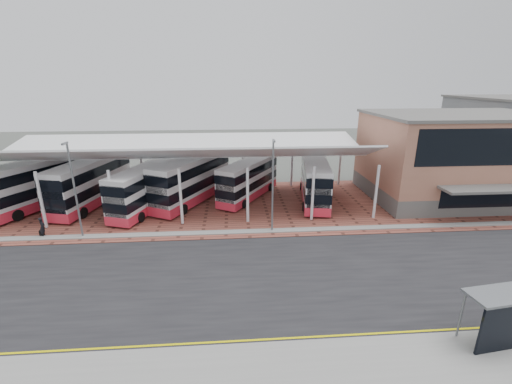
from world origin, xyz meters
TOP-DOWN VIEW (x-y plane):
  - ground at (0.00, 0.00)m, footprint 140.00×140.00m
  - road at (0.00, -1.00)m, footprint 120.00×14.00m
  - forecourt at (2.00, 13.00)m, footprint 72.00×16.00m
  - sidewalk at (0.00, -9.00)m, footprint 120.00×4.00m
  - north_kerb at (0.00, 6.20)m, footprint 120.00×0.80m
  - yellow_line_near at (0.00, -7.00)m, footprint 120.00×0.12m
  - yellow_line_far at (0.00, -6.70)m, footprint 120.00×0.12m
  - canopy at (-6.00, 13.94)m, footprint 37.00×11.63m
  - terminal at (23.00, 13.92)m, footprint 18.40×14.40m
  - lamp_west at (-14.00, 6.27)m, footprint 0.16×0.90m
  - lamp_east at (2.00, 6.27)m, footprint 0.16×0.90m
  - bus_0 at (-20.94, 14.19)m, footprint 7.57×11.83m
  - bus_1 at (-16.00, 14.39)m, footprint 5.20×11.76m
  - bus_2 at (-9.90, 12.66)m, footprint 5.71×10.82m
  - bus_3 at (-5.61, 14.53)m, footprint 7.76×11.49m
  - bus_4 at (0.45, 15.26)m, footprint 7.14×9.81m
  - bus_5 at (7.48, 13.86)m, footprint 4.18×10.99m
  - pedestrian at (-17.27, 6.61)m, footprint 0.57×0.71m
  - suitcase at (-17.43, 6.62)m, footprint 0.32×0.23m
  - bus_shelter at (11.77, -7.99)m, footprint 3.60×1.98m

SIDE VIEW (x-z plane):
  - ground at x=0.00m, z-range 0.00..0.00m
  - road at x=0.00m, z-range 0.00..0.02m
  - yellow_line_near at x=0.00m, z-range 0.02..0.03m
  - yellow_line_far at x=0.00m, z-range 0.02..0.03m
  - forecourt at x=2.00m, z-range 0.00..0.06m
  - sidewalk at x=0.00m, z-range 0.00..0.14m
  - north_kerb at x=0.00m, z-range 0.00..0.14m
  - suitcase at x=-17.43m, z-range 0.06..0.61m
  - pedestrian at x=-17.27m, z-range 0.06..1.77m
  - bus_shelter at x=11.77m, z-range 0.48..3.23m
  - bus_4 at x=0.45m, z-range 0.05..4.19m
  - bus_2 at x=-9.90m, z-range 0.05..4.41m
  - bus_5 at x=7.48m, z-range 0.05..4.47m
  - bus_1 at x=-16.00m, z-range 0.04..4.77m
  - bus_3 at x=-5.61m, z-range 0.04..4.82m
  - bus_0 at x=-20.94m, z-range 0.04..4.91m
  - lamp_west at x=-14.00m, z-range 0.32..8.40m
  - lamp_east at x=2.00m, z-range 0.32..8.40m
  - terminal at x=23.00m, z-range 0.03..9.28m
  - canopy at x=-6.00m, z-range 2.26..9.33m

